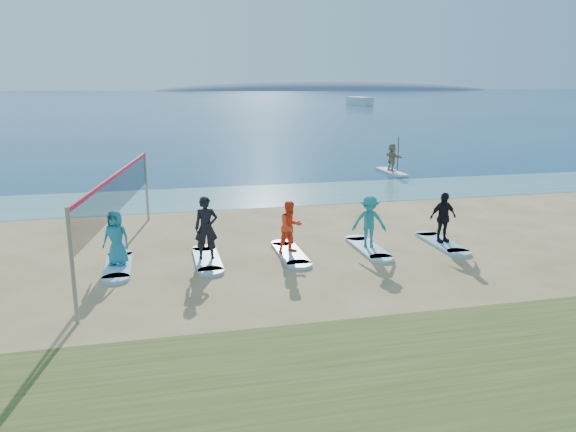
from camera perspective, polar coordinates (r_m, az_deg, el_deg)
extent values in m
plane|color=tan|center=(15.19, 6.29, -5.51)|extent=(600.00, 600.00, 0.00)
plane|color=teal|center=(24.99, -1.74, 2.15)|extent=(600.00, 600.00, 0.00)
plane|color=navy|center=(173.65, -11.94, 11.61)|extent=(600.00, 600.00, 0.00)
ellipsoid|color=slate|center=(329.07, 4.47, 12.62)|extent=(220.00, 56.00, 18.00)
cylinder|color=gray|center=(12.31, -21.06, -4.82)|extent=(0.09, 0.09, 2.50)
cylinder|color=gray|center=(20.83, -14.19, 2.93)|extent=(0.09, 0.09, 2.50)
cube|color=black|center=(16.38, -16.89, 2.26)|extent=(1.42, 8.90, 1.00)
cube|color=red|center=(16.29, -17.02, 4.06)|extent=(1.45, 8.90, 0.10)
cube|color=silver|center=(31.60, 10.45, 4.43)|extent=(0.70, 3.00, 0.12)
imported|color=tan|center=(31.48, 10.52, 5.89)|extent=(0.70, 1.46, 1.51)
cube|color=silver|center=(122.43, 7.27, 11.10)|extent=(3.88, 7.23, 1.71)
cube|color=#8CC4D9|center=(16.00, -16.87, -4.87)|extent=(0.70, 2.20, 0.09)
imported|color=teal|center=(15.77, -17.06, -2.12)|extent=(0.86, 0.73, 1.50)
cube|color=#8CC4D9|center=(16.00, -8.20, -4.40)|extent=(0.70, 2.20, 0.09)
imported|color=black|center=(15.74, -8.31, -1.19)|extent=(0.66, 0.44, 1.76)
cube|color=#8CC4D9|center=(16.37, 0.25, -3.85)|extent=(0.70, 2.20, 0.09)
imported|color=#FF431A|center=(16.15, 0.25, -1.12)|extent=(0.88, 0.77, 1.52)
cube|color=#8CC4D9|center=(17.07, 8.16, -3.25)|extent=(0.70, 2.20, 0.09)
imported|color=teal|center=(16.86, 8.25, -0.57)|extent=(1.13, 0.85, 1.56)
cube|color=#8CC4D9|center=(18.07, 15.31, -2.66)|extent=(0.70, 2.20, 0.09)
imported|color=black|center=(17.87, 15.47, -0.13)|extent=(0.95, 0.49, 1.56)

